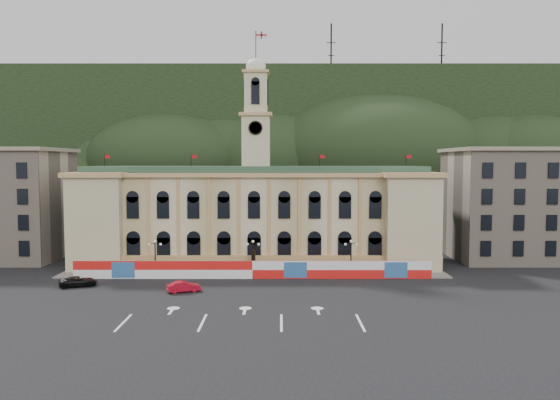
{
  "coord_description": "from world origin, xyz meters",
  "views": [
    {
      "loc": [
        3.88,
        -60.13,
        16.17
      ],
      "look_at": [
        3.85,
        18.0,
        10.81
      ],
      "focal_mm": 35.0,
      "sensor_mm": 36.0,
      "label": 1
    }
  ],
  "objects_px": {
    "lamp_center": "(253,254)",
    "black_suv": "(78,281)",
    "statue": "(253,266)",
    "red_sedan": "(184,287)"
  },
  "relations": [
    {
      "from": "black_suv",
      "to": "statue",
      "type": "bearing_deg",
      "value": -91.13
    },
    {
      "from": "lamp_center",
      "to": "red_sedan",
      "type": "distance_m",
      "value": 13.05
    },
    {
      "from": "black_suv",
      "to": "lamp_center",
      "type": "bearing_deg",
      "value": -93.43
    },
    {
      "from": "statue",
      "to": "black_suv",
      "type": "height_order",
      "value": "statue"
    },
    {
      "from": "red_sedan",
      "to": "black_suv",
      "type": "bearing_deg",
      "value": 56.93
    },
    {
      "from": "lamp_center",
      "to": "black_suv",
      "type": "xyz_separation_m",
      "value": [
        -22.55,
        -6.79,
        -2.41
      ]
    },
    {
      "from": "statue",
      "to": "lamp_center",
      "type": "xyz_separation_m",
      "value": [
        0.0,
        -1.0,
        1.89
      ]
    },
    {
      "from": "statue",
      "to": "black_suv",
      "type": "relative_size",
      "value": 0.71
    },
    {
      "from": "statue",
      "to": "lamp_center",
      "type": "distance_m",
      "value": 2.14
    },
    {
      "from": "statue",
      "to": "lamp_center",
      "type": "bearing_deg",
      "value": -90.0
    }
  ]
}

